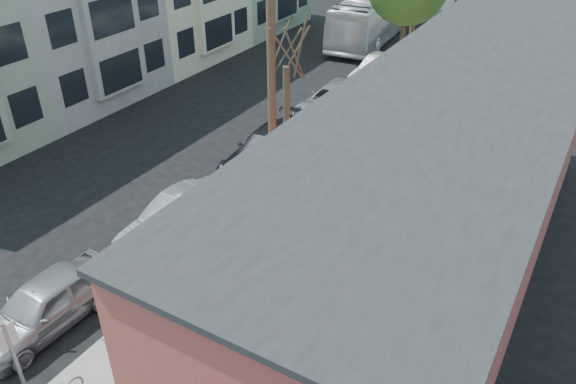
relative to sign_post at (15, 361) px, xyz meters
The scene contains 15 objects.
ground 5.31m from the sign_post, 118.10° to the left, with size 120.00×120.00×0.00m, color black.
sidewalk 15.62m from the sign_post, 82.97° to the left, with size 4.50×58.00×0.15m, color gray.
cafe_building 11.60m from the sign_post, 54.76° to the left, with size 6.60×20.20×6.61m.
sign_post is the anchor object (origin of this frame).
parking_meter_near 6.05m from the sign_post, 90.96° to the left, with size 0.14×0.14×1.24m.
parking_meter_far 14.55m from the sign_post, 90.39° to the left, with size 0.14×0.14×1.24m.
utility_pole_near 11.12m from the sign_post, 89.78° to the left, with size 3.57×0.28×10.00m.
tree_bare 10.94m from the sign_post, 87.63° to the left, with size 0.24×0.24×5.19m.
patio_chair_a 5.12m from the sign_post, 41.95° to the left, with size 0.50×0.50×0.88m, color #124122, non-canonical shape.
car_0 3.24m from the sign_post, 133.75° to the left, with size 1.74×4.32×1.47m, color #A0A0A7.
car_1 7.46m from the sign_post, 102.12° to the left, with size 1.64×4.70×1.55m, color #AEB2B6.
car_2 13.04m from the sign_post, 96.85° to the left, with size 2.31×5.69×1.65m, color black.
car_3 19.05m from the sign_post, 94.87° to the left, with size 2.49×5.39×1.50m, color #999BA0.
car_4 24.46m from the sign_post, 93.64° to the left, with size 1.56×4.48×1.48m, color gray.
bus 32.72m from the sign_post, 99.22° to the left, with size 2.77×11.86×3.30m, color white.
Camera 1 is at (11.82, -8.68, 11.44)m, focal length 35.00 mm.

